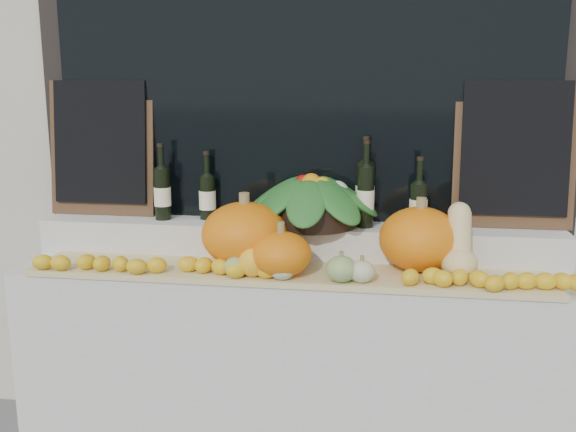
{
  "coord_description": "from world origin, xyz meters",
  "views": [
    {
      "loc": [
        0.39,
        -1.06,
        1.66
      ],
      "look_at": [
        0.0,
        1.45,
        1.12
      ],
      "focal_mm": 40.0,
      "sensor_mm": 36.0,
      "label": 1
    }
  ],
  "objects": [
    {
      "name": "display_sill",
      "position": [
        0.0,
        1.52,
        0.44
      ],
      "size": [
        2.3,
        0.55,
        0.88
      ],
      "primitive_type": "cube",
      "color": "silver",
      "rests_on": "ground"
    },
    {
      "name": "rear_tier",
      "position": [
        0.0,
        1.68,
        0.96
      ],
      "size": [
        2.3,
        0.25,
        0.16
      ],
      "primitive_type": "cube",
      "color": "silver",
      "rests_on": "display_sill"
    },
    {
      "name": "straw_bedding",
      "position": [
        0.0,
        1.4,
        0.89
      ],
      "size": [
        2.1,
        0.32,
        0.02
      ],
      "primitive_type": "cube",
      "color": "tan",
      "rests_on": "display_sill"
    },
    {
      "name": "pumpkin_left",
      "position": [
        -0.18,
        1.45,
        1.04
      ],
      "size": [
        0.46,
        0.46,
        0.27
      ],
      "primitive_type": "ellipsoid",
      "rotation": [
        0.0,
        0.0,
        0.36
      ],
      "color": "orange",
      "rests_on": "straw_bedding"
    },
    {
      "name": "pumpkin_right",
      "position": [
        0.53,
        1.49,
        1.03
      ],
      "size": [
        0.37,
        0.37,
        0.26
      ],
      "primitive_type": "ellipsoid",
      "rotation": [
        0.0,
        0.0,
        -0.14
      ],
      "color": "orange",
      "rests_on": "straw_bedding"
    },
    {
      "name": "pumpkin_center",
      "position": [
        -0.01,
        1.33,
        0.99
      ],
      "size": [
        0.27,
        0.27,
        0.18
      ],
      "primitive_type": "ellipsoid",
      "rotation": [
        0.0,
        0.0,
        0.12
      ],
      "color": "orange",
      "rests_on": "straw_bedding"
    },
    {
      "name": "butternut_squash",
      "position": [
        0.68,
        1.41,
        1.03
      ],
      "size": [
        0.14,
        0.2,
        0.29
      ],
      "color": "#E6CE87",
      "rests_on": "straw_bedding"
    },
    {
      "name": "decorative_gourds",
      "position": [
        0.06,
        1.29,
        0.95
      ],
      "size": [
        0.59,
        0.13,
        0.14
      ],
      "color": "#2E6A1F",
      "rests_on": "straw_bedding"
    },
    {
      "name": "lemon_heap",
      "position": [
        0.0,
        1.29,
        0.94
      ],
      "size": [
        2.2,
        0.16,
        0.06
      ],
      "primitive_type": null,
      "color": "yellow",
      "rests_on": "straw_bedding"
    },
    {
      "name": "produce_bowl",
      "position": [
        0.07,
        1.66,
        1.15
      ],
      "size": [
        0.62,
        0.62,
        0.24
      ],
      "color": "black",
      "rests_on": "rear_tier"
    },
    {
      "name": "wine_bottle_far_left",
      "position": [
        -0.61,
        1.67,
        1.16
      ],
      "size": [
        0.08,
        0.08,
        0.35
      ],
      "color": "black",
      "rests_on": "rear_tier"
    },
    {
      "name": "wine_bottle_near_left",
      "position": [
        -0.41,
        1.71,
        1.14
      ],
      "size": [
        0.08,
        0.08,
        0.31
      ],
      "color": "black",
      "rests_on": "rear_tier"
    },
    {
      "name": "wine_bottle_tall",
      "position": [
        0.3,
        1.73,
        1.18
      ],
      "size": [
        0.08,
        0.08,
        0.38
      ],
      "color": "black",
      "rests_on": "rear_tier"
    },
    {
      "name": "wine_bottle_near_right",
      "position": [
        0.3,
        1.65,
        1.18
      ],
      "size": [
        0.08,
        0.08,
        0.37
      ],
      "color": "black",
      "rests_on": "rear_tier"
    },
    {
      "name": "wine_bottle_far_right",
      "position": [
        0.53,
        1.64,
        1.14
      ],
      "size": [
        0.08,
        0.08,
        0.31
      ],
      "color": "black",
      "rests_on": "rear_tier"
    },
    {
      "name": "chalkboard_left",
      "position": [
        -0.92,
        1.74,
        1.36
      ],
      "size": [
        0.5,
        0.09,
        0.62
      ],
      "rotation": [
        -0.1,
        0.0,
        0.0
      ],
      "color": "#4C331E",
      "rests_on": "rear_tier"
    },
    {
      "name": "chalkboard_right",
      "position": [
        0.92,
        1.74,
        1.36
      ],
      "size": [
        0.5,
        0.09,
        0.62
      ],
      "rotation": [
        -0.1,
        0.0,
        0.0
      ],
      "color": "#4C331E",
      "rests_on": "rear_tier"
    }
  ]
}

